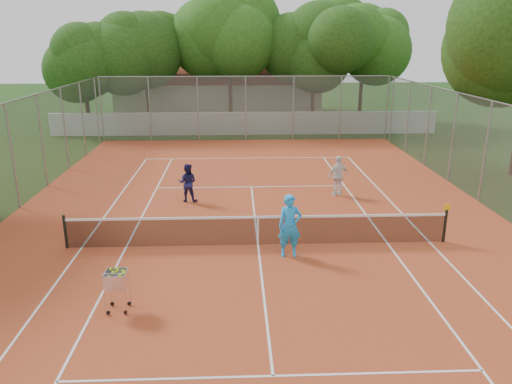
{
  "coord_description": "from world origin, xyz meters",
  "views": [
    {
      "loc": [
        -0.67,
        -14.5,
        6.25
      ],
      "look_at": [
        0.0,
        1.5,
        1.3
      ],
      "focal_mm": 35.0,
      "sensor_mm": 36.0,
      "label": 1
    }
  ],
  "objects_px": {
    "tennis_net": "(258,230)",
    "ball_hopper": "(117,289)",
    "player_near": "(290,226)",
    "player_far_left": "(188,183)",
    "player_far_right": "(338,176)",
    "clubhouse": "(219,88)"
  },
  "relations": [
    {
      "from": "tennis_net",
      "to": "player_near",
      "type": "height_order",
      "value": "player_near"
    },
    {
      "from": "tennis_net",
      "to": "clubhouse",
      "type": "relative_size",
      "value": 0.72
    },
    {
      "from": "player_near",
      "to": "player_far_right",
      "type": "bearing_deg",
      "value": 63.25
    },
    {
      "from": "tennis_net",
      "to": "player_far_right",
      "type": "relative_size",
      "value": 7.17
    },
    {
      "from": "player_near",
      "to": "ball_hopper",
      "type": "bearing_deg",
      "value": -148.93
    },
    {
      "from": "clubhouse",
      "to": "player_far_right",
      "type": "xyz_separation_m",
      "value": [
        5.53,
        -23.91,
        -1.35
      ]
    },
    {
      "from": "player_far_left",
      "to": "player_far_right",
      "type": "bearing_deg",
      "value": -166.34
    },
    {
      "from": "player_near",
      "to": "player_far_left",
      "type": "bearing_deg",
      "value": 120.08
    },
    {
      "from": "player_far_left",
      "to": "tennis_net",
      "type": "bearing_deg",
      "value": 128.08
    },
    {
      "from": "ball_hopper",
      "to": "tennis_net",
      "type": "bearing_deg",
      "value": 39.87
    },
    {
      "from": "player_near",
      "to": "player_far_right",
      "type": "distance_m",
      "value": 6.5
    },
    {
      "from": "player_near",
      "to": "ball_hopper",
      "type": "relative_size",
      "value": 1.72
    },
    {
      "from": "player_far_right",
      "to": "player_near",
      "type": "bearing_deg",
      "value": 42.32
    },
    {
      "from": "tennis_net",
      "to": "player_near",
      "type": "xyz_separation_m",
      "value": [
        0.9,
        -0.85,
        0.46
      ]
    },
    {
      "from": "tennis_net",
      "to": "player_far_left",
      "type": "height_order",
      "value": "player_far_left"
    },
    {
      "from": "tennis_net",
      "to": "player_far_right",
      "type": "height_order",
      "value": "player_far_right"
    },
    {
      "from": "tennis_net",
      "to": "ball_hopper",
      "type": "relative_size",
      "value": 10.76
    },
    {
      "from": "clubhouse",
      "to": "player_far_left",
      "type": "bearing_deg",
      "value": -91.36
    },
    {
      "from": "player_far_right",
      "to": "player_far_left",
      "type": "bearing_deg",
      "value": -18.48
    },
    {
      "from": "clubhouse",
      "to": "player_far_right",
      "type": "relative_size",
      "value": 9.9
    },
    {
      "from": "player_near",
      "to": "player_far_left",
      "type": "distance_m",
      "value": 6.41
    },
    {
      "from": "clubhouse",
      "to": "player_near",
      "type": "distance_m",
      "value": 30.02
    }
  ]
}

